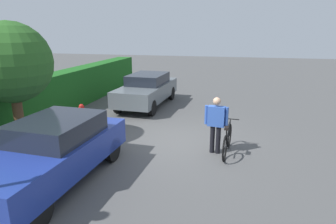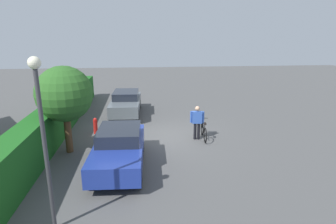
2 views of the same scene
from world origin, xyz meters
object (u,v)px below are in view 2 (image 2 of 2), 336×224
fire_hydrant (95,126)px  tree_kerbside (64,94)px  parked_car_far (126,102)px  bicycle (204,131)px  person_rider (197,120)px  street_lamp (42,124)px  parked_car_near (119,148)px

fire_hydrant → tree_kerbside: bearing=160.3°
fire_hydrant → parked_car_far: bearing=-22.7°
bicycle → person_rider: bearing=92.7°
person_rider → bicycle: bearing=-87.3°
bicycle → street_lamp: (-5.78, 5.20, 2.39)m
parked_car_far → bicycle: bearing=-141.0°
person_rider → parked_car_far: bearing=36.4°
parked_car_near → bicycle: parked_car_near is taller
bicycle → street_lamp: bearing=138.0°
person_rider → fire_hydrant: bearing=74.8°
parked_car_near → tree_kerbside: tree_kerbside is taller
bicycle → fire_hydrant: (1.29, 5.15, 0.03)m
parked_car_far → fire_hydrant: bearing=157.3°
parked_car_far → fire_hydrant: 3.64m
parked_car_near → tree_kerbside: 3.20m
person_rider → tree_kerbside: (-0.85, 5.60, 1.53)m
parked_car_near → fire_hydrant: bearing=20.4°
parked_car_far → tree_kerbside: bearing=158.4°
street_lamp → bicycle: bearing=-42.0°
bicycle → parked_car_far: bearing=39.0°
parked_car_far → bicycle: parked_car_far is taller
tree_kerbside → fire_hydrant: 3.07m
street_lamp → fire_hydrant: street_lamp is taller
parked_car_far → street_lamp: street_lamp is taller
street_lamp → parked_car_far: bearing=-7.9°
parked_car_near → bicycle: bearing=-56.6°
street_lamp → tree_kerbside: bearing=8.4°
bicycle → person_rider: 0.64m
parked_car_near → parked_car_far: bearing=0.0°
person_rider → street_lamp: 7.77m
parked_car_near → tree_kerbside: (1.61, 2.17, 1.71)m
bicycle → person_rider: (-0.02, 0.33, 0.54)m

